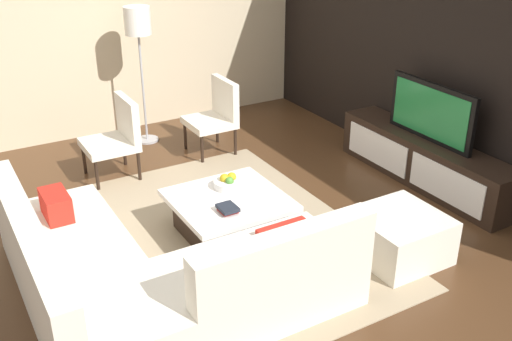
% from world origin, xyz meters
% --- Properties ---
extents(ground_plane, '(14.00, 14.00, 0.00)m').
position_xyz_m(ground_plane, '(0.00, 0.00, 0.00)').
color(ground_plane, '#4C301C').
extents(feature_wall_back, '(6.40, 0.12, 2.80)m').
position_xyz_m(feature_wall_back, '(0.00, 2.70, 1.40)').
color(feature_wall_back, black).
rests_on(feature_wall_back, ground).
extents(side_wall_left, '(0.12, 5.20, 2.80)m').
position_xyz_m(side_wall_left, '(-3.20, 0.20, 1.40)').
color(side_wall_left, beige).
rests_on(side_wall_left, ground).
extents(area_rug, '(3.25, 2.40, 0.01)m').
position_xyz_m(area_rug, '(-0.10, 0.00, 0.01)').
color(area_rug, tan).
rests_on(area_rug, ground).
extents(media_console, '(2.20, 0.45, 0.50)m').
position_xyz_m(media_console, '(0.00, 2.40, 0.25)').
color(media_console, black).
rests_on(media_console, ground).
extents(television, '(1.11, 0.06, 0.60)m').
position_xyz_m(television, '(0.00, 2.40, 0.80)').
color(television, black).
rests_on(television, media_console).
extents(sectional_couch, '(2.27, 2.26, 0.80)m').
position_xyz_m(sectional_couch, '(0.49, -0.90, 0.28)').
color(sectional_couch, silver).
rests_on(sectional_couch, ground).
extents(coffee_table, '(0.95, 0.97, 0.38)m').
position_xyz_m(coffee_table, '(-0.10, 0.10, 0.20)').
color(coffee_table, black).
rests_on(coffee_table, ground).
extents(accent_chair_near, '(0.56, 0.54, 0.87)m').
position_xyz_m(accent_chair_near, '(-1.81, -0.34, 0.49)').
color(accent_chair_near, black).
rests_on(accent_chair_near, ground).
extents(floor_lamp, '(0.31, 0.31, 1.65)m').
position_xyz_m(floor_lamp, '(-2.60, 0.26, 1.38)').
color(floor_lamp, '#A5A5AA').
rests_on(floor_lamp, ground).
extents(ottoman, '(0.70, 0.70, 0.40)m').
position_xyz_m(ottoman, '(0.94, 1.18, 0.20)').
color(ottoman, silver).
rests_on(ottoman, ground).
extents(fruit_bowl, '(0.28, 0.28, 0.13)m').
position_xyz_m(fruit_bowl, '(-0.28, 0.20, 0.43)').
color(fruit_bowl, silver).
rests_on(fruit_bowl, coffee_table).
extents(accent_chair_far, '(0.55, 0.51, 0.87)m').
position_xyz_m(accent_chair_far, '(-1.88, 0.88, 0.49)').
color(accent_chair_far, black).
rests_on(accent_chair_far, ground).
extents(book_stack, '(0.18, 0.15, 0.06)m').
position_xyz_m(book_stack, '(0.12, -0.02, 0.41)').
color(book_stack, maroon).
rests_on(book_stack, coffee_table).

